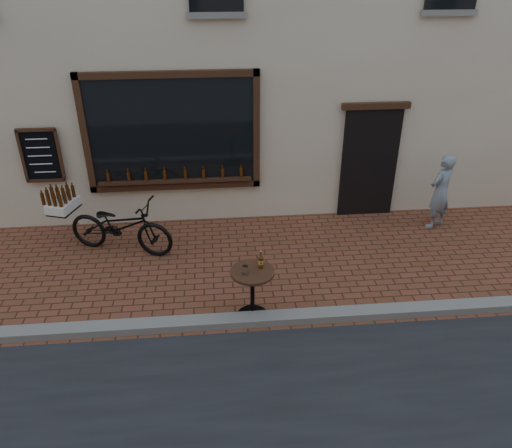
{
  "coord_description": "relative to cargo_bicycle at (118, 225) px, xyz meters",
  "views": [
    {
      "loc": [
        -1.18,
        -5.49,
        4.81
      ],
      "look_at": [
        -0.56,
        1.2,
        1.1
      ],
      "focal_mm": 35.0,
      "sensor_mm": 36.0,
      "label": 1
    }
  ],
  "objects": [
    {
      "name": "ground",
      "position": [
        2.89,
        -2.43,
        -0.52
      ],
      "size": [
        90.0,
        90.0,
        0.0
      ],
      "primitive_type": "plane",
      "color": "brown",
      "rests_on": "ground"
    },
    {
      "name": "kerb",
      "position": [
        2.89,
        -2.23,
        -0.46
      ],
      "size": [
        90.0,
        0.25,
        0.12
      ],
      "primitive_type": "cube",
      "color": "slate",
      "rests_on": "ground"
    },
    {
      "name": "cargo_bicycle",
      "position": [
        0.0,
        0.0,
        0.0
      ],
      "size": [
        2.37,
        1.32,
        1.1
      ],
      "rotation": [
        0.0,
        0.0,
        1.24
      ],
      "color": "black",
      "rests_on": "ground"
    },
    {
      "name": "bistro_table",
      "position": [
        2.21,
        -2.08,
        0.06
      ],
      "size": [
        0.64,
        0.64,
        1.09
      ],
      "color": "black",
      "rests_on": "ground"
    },
    {
      "name": "pedestrian",
      "position": [
        6.03,
        0.35,
        0.23
      ],
      "size": [
        0.65,
        0.59,
        1.5
      ],
      "primitive_type": "imported",
      "rotation": [
        0.0,
        0.0,
        3.67
      ],
      "color": "gray",
      "rests_on": "ground"
    }
  ]
}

